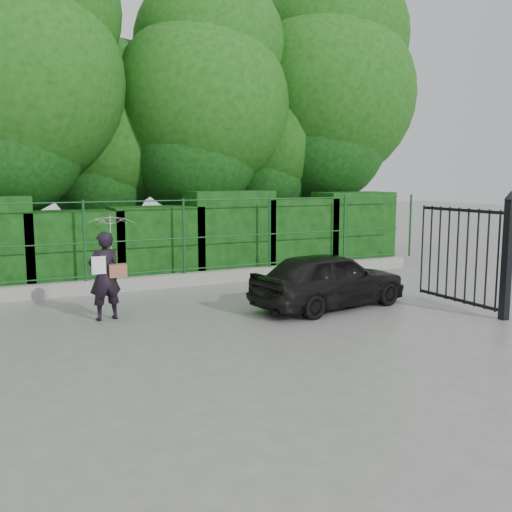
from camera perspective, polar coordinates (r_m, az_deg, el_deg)
name	(u,v)px	position (r m, az deg, el deg)	size (l,w,h in m)	color
ground	(249,333)	(9.63, -0.67, -7.73)	(80.00, 80.00, 0.00)	gray
kerb	(169,281)	(13.70, -8.73, -2.47)	(14.00, 0.25, 0.30)	#9E9E99
fence	(177,236)	(13.62, -7.94, 1.95)	(14.13, 0.06, 1.80)	#174C21
hedge	(155,240)	(14.52, -10.06, 1.63)	(14.20, 1.20, 2.23)	black
trees	(170,106)	(17.03, -8.61, 14.64)	(17.10, 6.15, 8.08)	black
gate	(486,252)	(11.57, 22.04, 0.33)	(0.22, 2.33, 2.36)	black
woman	(109,252)	(10.70, -14.53, 0.37)	(0.89, 0.86, 1.92)	black
car	(329,279)	(11.49, 7.34, -2.32)	(1.35, 3.35, 1.14)	black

